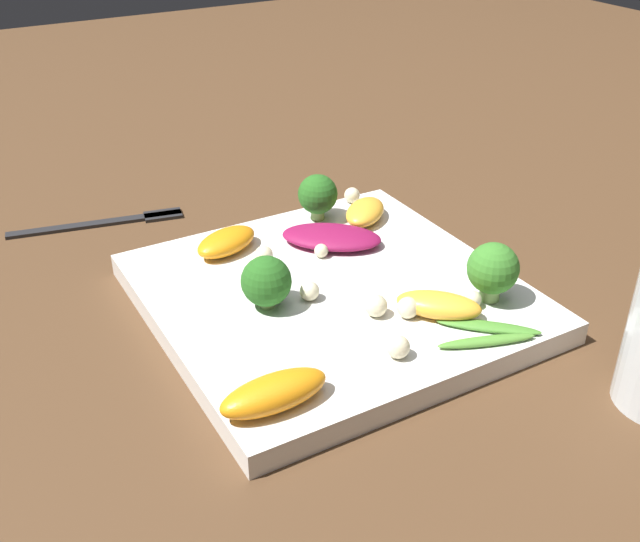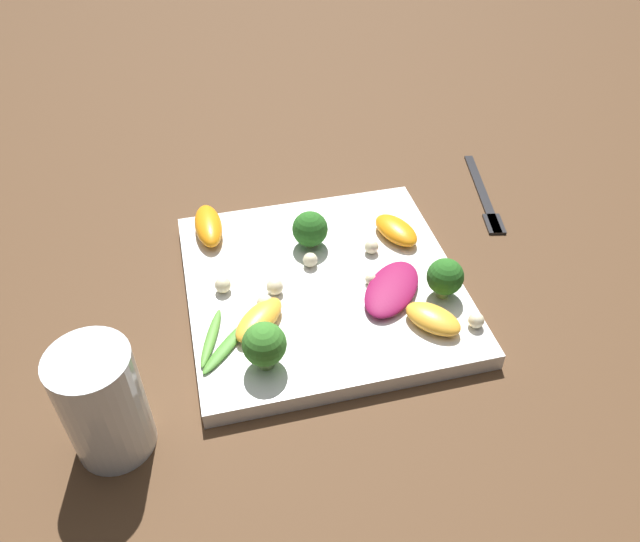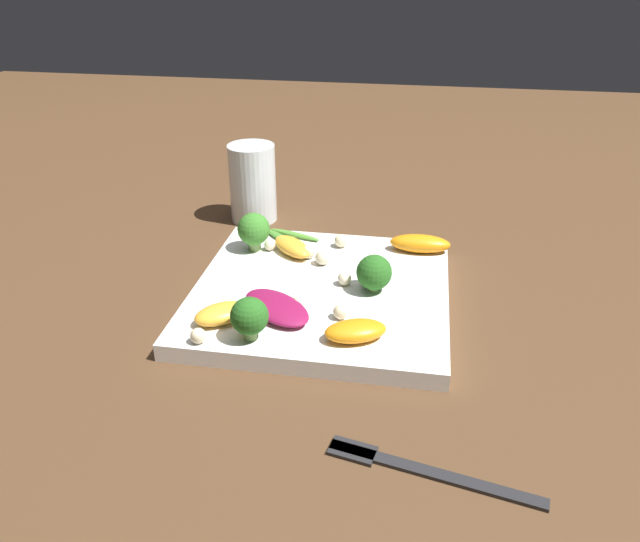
% 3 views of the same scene
% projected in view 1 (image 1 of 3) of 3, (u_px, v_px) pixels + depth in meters
% --- Properties ---
extents(ground_plane, '(2.40, 2.40, 0.00)m').
position_uv_depth(ground_plane, '(332.00, 306.00, 0.62)').
color(ground_plane, '#4C331E').
extents(plate, '(0.28, 0.28, 0.02)m').
position_uv_depth(plate, '(332.00, 297.00, 0.61)').
color(plate, white).
rests_on(plate, ground_plane).
extents(fork, '(0.17, 0.05, 0.01)m').
position_uv_depth(fork, '(116.00, 220.00, 0.75)').
color(fork, '#262628').
rests_on(fork, ground_plane).
extents(radicchio_leaf_0, '(0.10, 0.09, 0.01)m').
position_uv_depth(radicchio_leaf_0, '(331.00, 237.00, 0.67)').
color(radicchio_leaf_0, maroon).
rests_on(radicchio_leaf_0, plate).
extents(orange_segment_0, '(0.07, 0.07, 0.02)m').
position_uv_depth(orange_segment_0, '(439.00, 305.00, 0.57)').
color(orange_segment_0, '#FCAD33').
rests_on(orange_segment_0, plate).
extents(orange_segment_1, '(0.07, 0.06, 0.02)m').
position_uv_depth(orange_segment_1, '(365.00, 212.00, 0.71)').
color(orange_segment_1, '#FCAD33').
rests_on(orange_segment_1, plate).
extents(orange_segment_2, '(0.07, 0.03, 0.02)m').
position_uv_depth(orange_segment_2, '(274.00, 393.00, 0.48)').
color(orange_segment_2, orange).
rests_on(orange_segment_2, plate).
extents(orange_segment_3, '(0.07, 0.05, 0.02)m').
position_uv_depth(orange_segment_3, '(226.00, 242.00, 0.65)').
color(orange_segment_3, orange).
rests_on(orange_segment_3, plate).
extents(broccoli_floret_0, '(0.04, 0.04, 0.04)m').
position_uv_depth(broccoli_floret_0, '(318.00, 195.00, 0.70)').
color(broccoli_floret_0, '#7A9E51').
rests_on(broccoli_floret_0, plate).
extents(broccoli_floret_1, '(0.04, 0.04, 0.05)m').
position_uv_depth(broccoli_floret_1, '(493.00, 270.00, 0.58)').
color(broccoli_floret_1, '#84AD5B').
rests_on(broccoli_floret_1, plate).
extents(broccoli_floret_2, '(0.04, 0.04, 0.04)m').
position_uv_depth(broccoli_floret_2, '(268.00, 283.00, 0.57)').
color(broccoli_floret_2, '#84AD5B').
rests_on(broccoli_floret_2, plate).
extents(arugula_sprig_0, '(0.07, 0.03, 0.01)m').
position_uv_depth(arugula_sprig_0, '(487.00, 341.00, 0.54)').
color(arugula_sprig_0, '#518E33').
rests_on(arugula_sprig_0, plate).
extents(arugula_sprig_1, '(0.07, 0.06, 0.01)m').
position_uv_depth(arugula_sprig_1, '(488.00, 327.00, 0.55)').
color(arugula_sprig_1, '#47842D').
rests_on(arugula_sprig_1, plate).
extents(macadamia_nut_0, '(0.02, 0.02, 0.02)m').
position_uv_depth(macadamia_nut_0, '(310.00, 291.00, 0.59)').
color(macadamia_nut_0, beige).
rests_on(macadamia_nut_0, plate).
extents(macadamia_nut_1, '(0.02, 0.02, 0.02)m').
position_uv_depth(macadamia_nut_1, '(408.00, 308.00, 0.57)').
color(macadamia_nut_1, beige).
rests_on(macadamia_nut_1, plate).
extents(macadamia_nut_2, '(0.02, 0.02, 0.02)m').
position_uv_depth(macadamia_nut_2, '(376.00, 306.00, 0.57)').
color(macadamia_nut_2, beige).
rests_on(macadamia_nut_2, plate).
extents(macadamia_nut_3, '(0.02, 0.02, 0.02)m').
position_uv_depth(macadamia_nut_3, '(398.00, 347.00, 0.52)').
color(macadamia_nut_3, beige).
rests_on(macadamia_nut_3, plate).
extents(macadamia_nut_4, '(0.02, 0.02, 0.02)m').
position_uv_depth(macadamia_nut_4, '(352.00, 195.00, 0.74)').
color(macadamia_nut_4, beige).
rests_on(macadamia_nut_4, plate).
extents(macadamia_nut_5, '(0.01, 0.01, 0.01)m').
position_uv_depth(macadamia_nut_5, '(321.00, 251.00, 0.65)').
color(macadamia_nut_5, beige).
rests_on(macadamia_nut_5, plate).
extents(macadamia_nut_6, '(0.01, 0.01, 0.01)m').
position_uv_depth(macadamia_nut_6, '(472.00, 299.00, 0.58)').
color(macadamia_nut_6, beige).
rests_on(macadamia_nut_6, plate).
extents(macadamia_nut_7, '(0.02, 0.02, 0.02)m').
position_uv_depth(macadamia_nut_7, '(264.00, 255.00, 0.64)').
color(macadamia_nut_7, beige).
rests_on(macadamia_nut_7, plate).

